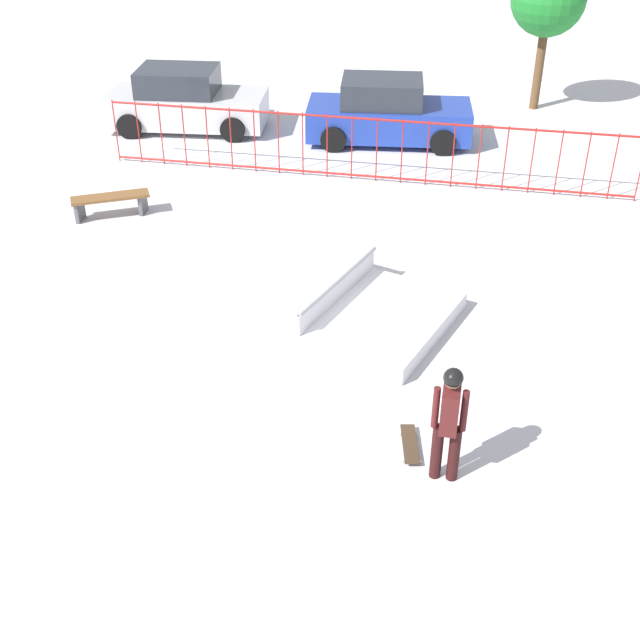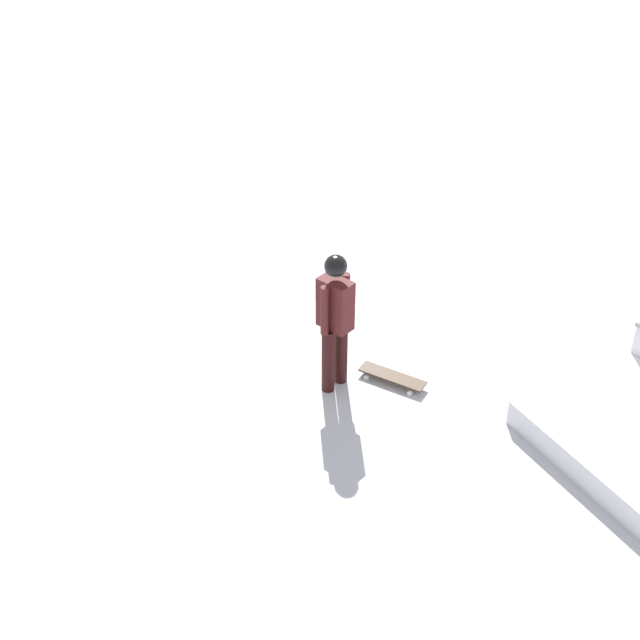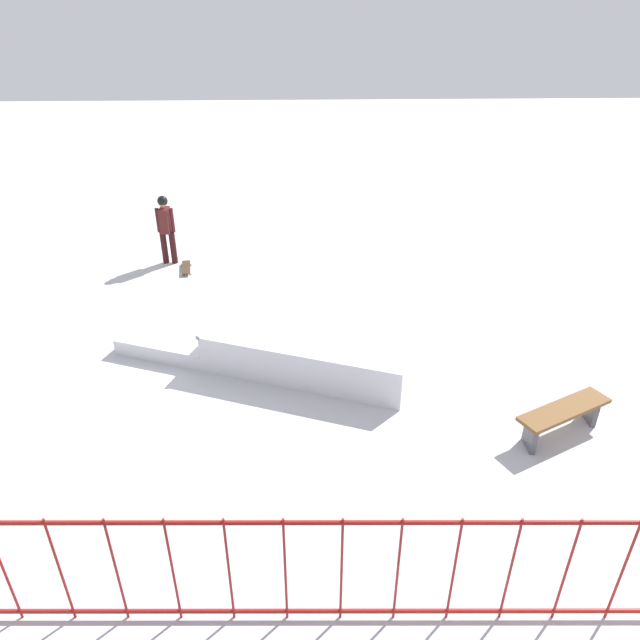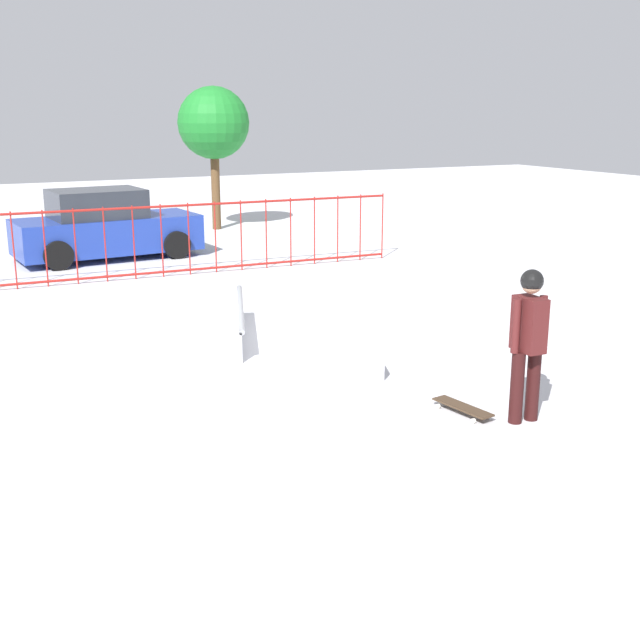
% 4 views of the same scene
% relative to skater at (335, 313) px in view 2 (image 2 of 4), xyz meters
% --- Properties ---
extents(skater, '(0.44, 0.39, 1.73)m').
position_rel_skater_xyz_m(skater, '(0.00, 0.00, 0.00)').
color(skater, black).
rests_on(skater, ground).
extents(skateboard, '(0.36, 0.82, 0.09)m').
position_rel_skater_xyz_m(skateboard, '(-0.47, 0.48, -0.93)').
color(skateboard, '#3F2D1E').
rests_on(skateboard, ground).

